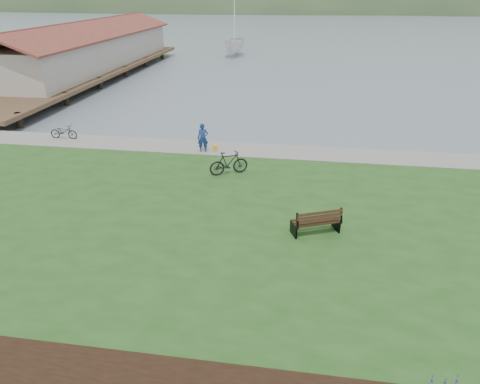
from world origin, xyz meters
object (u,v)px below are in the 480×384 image
object	(u,v)px
bicycle_a	(64,132)
park_bench	(317,221)
person	(203,136)
sailboat	(235,56)

from	to	relation	value
bicycle_a	park_bench	bearing A→B (deg)	-120.98
person	sailboat	size ratio (longest dim) A/B	0.07
person	sailboat	bearing A→B (deg)	85.14
person	bicycle_a	xyz separation A→B (m)	(-8.48, 0.95, -0.49)
park_bench	person	xyz separation A→B (m)	(-5.88, 7.60, 0.39)
park_bench	sailboat	xyz separation A→B (m)	(-10.36, 45.38, -0.92)
park_bench	sailboat	bearing A→B (deg)	80.20
bicycle_a	sailboat	distance (m)	37.05
park_bench	sailboat	size ratio (longest dim) A/B	0.07
park_bench	bicycle_a	bearing A→B (deg)	126.57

